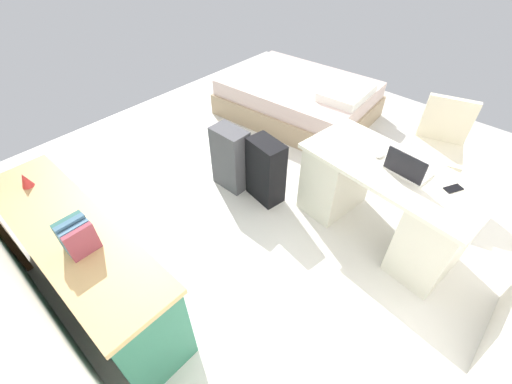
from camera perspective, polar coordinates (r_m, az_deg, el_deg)
ground_plane at (r=3.56m, az=5.99°, el=-0.00°), size 5.64×5.64×0.00m
desk at (r=3.08m, az=20.51°, el=-1.35°), size 1.51×0.82×0.75m
office_chair at (r=3.80m, az=27.90°, el=5.82°), size 0.57×0.57×0.94m
credenza at (r=2.73m, az=-26.53°, el=-10.92°), size 1.80×0.48×0.79m
bed at (r=4.76m, az=7.24°, el=15.37°), size 2.01×1.56×0.58m
suitcase_black at (r=3.28m, az=1.67°, el=3.58°), size 0.39×0.27×0.66m
suitcase_spare_grey at (r=3.44m, az=-4.30°, el=5.66°), size 0.36×0.22×0.67m
laptop at (r=2.81m, az=24.14°, el=3.61°), size 0.33×0.26×0.21m
computer_mouse at (r=2.94m, az=20.15°, el=5.92°), size 0.07×0.11×0.03m
cell_phone_near_laptop at (r=2.85m, az=30.35°, el=0.50°), size 0.12×0.15×0.01m
book_row at (r=2.22m, az=-27.98°, el=-6.55°), size 0.16×0.17×0.21m
figurine_small at (r=2.89m, az=-34.40°, el=1.65°), size 0.08×0.08×0.11m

